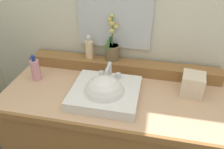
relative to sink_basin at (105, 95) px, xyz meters
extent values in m
cube|color=olive|center=(0.05, 0.07, -0.47)|extent=(1.38, 0.61, 0.81)
cube|color=tan|center=(0.05, 0.07, -0.04)|extent=(1.40, 0.63, 0.04)
cube|color=olive|center=(0.05, -0.24, -0.04)|extent=(1.40, 0.02, 0.04)
cube|color=olive|center=(0.05, 0.32, 0.01)|extent=(1.32, 0.11, 0.08)
cube|color=white|center=(0.00, 0.01, 0.00)|extent=(0.40, 0.37, 0.06)
sphere|color=white|center=(0.00, -0.01, 0.00)|extent=(0.26, 0.26, 0.26)
cylinder|color=silver|center=(0.00, 0.14, 0.08)|extent=(0.02, 0.02, 0.10)
cylinder|color=silver|center=(0.00, 0.08, 0.13)|extent=(0.02, 0.11, 0.02)
sphere|color=silver|center=(0.00, 0.14, 0.13)|extent=(0.03, 0.03, 0.03)
cylinder|color=silver|center=(-0.06, 0.14, 0.05)|extent=(0.03, 0.03, 0.04)
cylinder|color=silver|center=(0.05, 0.14, 0.05)|extent=(0.03, 0.03, 0.04)
cylinder|color=brown|center=(-0.03, 0.34, 0.11)|extent=(0.10, 0.10, 0.11)
cylinder|color=tan|center=(-0.03, 0.34, 0.16)|extent=(0.08, 0.08, 0.01)
cylinder|color=#476B38|center=(-0.03, 0.34, 0.26)|extent=(0.01, 0.01, 0.20)
ellipsoid|color=#387033|center=(-0.05, 0.38, 0.18)|extent=(0.04, 0.03, 0.08)
ellipsoid|color=#387033|center=(-0.05, 0.31, 0.18)|extent=(0.04, 0.04, 0.08)
sphere|color=#D3BB51|center=(-0.03, 0.33, 0.27)|extent=(0.03, 0.03, 0.03)
sphere|color=#D3BB51|center=(0.00, 0.35, 0.29)|extent=(0.03, 0.03, 0.03)
sphere|color=#D3BB51|center=(-0.03, 0.35, 0.32)|extent=(0.04, 0.04, 0.04)
sphere|color=#D3BB51|center=(-0.04, 0.36, 0.34)|extent=(0.03, 0.03, 0.03)
sphere|color=#D3BB51|center=(-0.03, 0.36, 0.36)|extent=(0.02, 0.02, 0.02)
cylinder|color=beige|center=(-0.19, 0.33, 0.12)|extent=(0.06, 0.06, 0.13)
cylinder|color=silver|center=(-0.19, 0.33, 0.19)|extent=(0.02, 0.02, 0.02)
cylinder|color=silver|center=(-0.19, 0.33, 0.21)|extent=(0.02, 0.02, 0.02)
cylinder|color=silver|center=(-0.19, 0.32, 0.21)|extent=(0.01, 0.03, 0.01)
cylinder|color=pink|center=(-0.50, 0.11, 0.04)|extent=(0.06, 0.06, 0.14)
cylinder|color=navy|center=(-0.50, 0.11, 0.12)|extent=(0.02, 0.02, 0.02)
cylinder|color=navy|center=(-0.50, 0.11, 0.14)|extent=(0.03, 0.03, 0.02)
cylinder|color=navy|center=(-0.50, 0.09, 0.15)|extent=(0.01, 0.03, 0.01)
cube|color=beige|center=(0.51, 0.16, 0.04)|extent=(0.15, 0.15, 0.14)
cube|color=silver|center=(-0.02, 0.39, 0.37)|extent=(0.50, 0.02, 0.47)
camera|label=1|loc=(0.26, -1.04, 0.83)|focal=36.26mm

